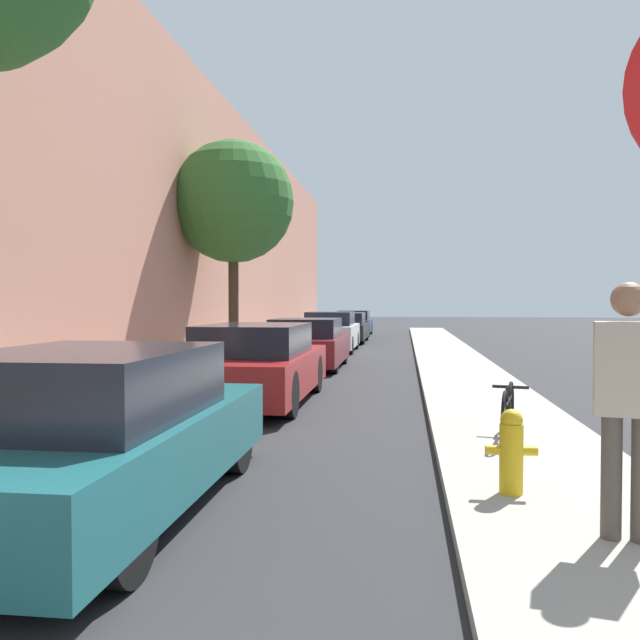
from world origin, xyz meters
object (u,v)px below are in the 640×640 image
(parked_car_white, at_px, (331,332))
(parked_car_navy, at_px, (354,323))
(parked_car_teal, at_px, (96,434))
(bicycle, at_px, (508,411))
(pedestrian, at_px, (628,394))
(parked_car_red, at_px, (257,365))
(street_tree_far, at_px, (233,203))
(parked_car_black, at_px, (345,328))
(parked_car_maroon, at_px, (307,344))
(fire_hydrant, at_px, (511,450))

(parked_car_white, xyz_separation_m, parked_car_navy, (0.00, 10.98, -0.05))
(parked_car_teal, height_order, bicycle, parked_car_teal)
(pedestrian, bearing_deg, parked_car_red, 134.38)
(parked_car_navy, relative_size, street_tree_far, 0.79)
(parked_car_navy, bearing_deg, parked_car_teal, -89.97)
(pedestrian, bearing_deg, parked_car_black, 111.97)
(parked_car_teal, relative_size, parked_car_maroon, 1.07)
(parked_car_teal, height_order, street_tree_far, street_tree_far)
(pedestrian, height_order, bicycle, pedestrian)
(street_tree_far, relative_size, bicycle, 3.82)
(parked_car_white, distance_m, parked_car_navy, 10.98)
(parked_car_navy, xyz_separation_m, pedestrian, (4.04, -29.15, 0.50))
(parked_car_teal, height_order, pedestrian, pedestrian)
(street_tree_far, distance_m, bicycle, 10.79)
(bicycle, bearing_deg, parked_car_navy, 111.34)
(parked_car_red, height_order, parked_car_white, parked_car_white)
(parked_car_navy, relative_size, bicycle, 3.03)
(parked_car_black, xyz_separation_m, street_tree_far, (-1.80, -11.71, 3.65))
(parked_car_teal, bearing_deg, parked_car_red, 89.86)
(parked_car_red, relative_size, bicycle, 3.12)
(parked_car_red, xyz_separation_m, pedestrian, (4.01, -6.37, 0.46))
(parked_car_maroon, relative_size, parked_car_black, 0.88)
(parked_car_teal, xyz_separation_m, parked_car_white, (-0.02, 17.72, 0.01))
(parked_car_black, distance_m, parked_car_navy, 5.67)
(pedestrian, bearing_deg, parked_car_white, 114.75)
(parked_car_navy, bearing_deg, fire_hydrant, -83.04)
(parked_car_red, height_order, fire_hydrant, parked_car_red)
(parked_car_maroon, relative_size, parked_car_white, 0.98)
(parked_car_navy, relative_size, pedestrian, 2.59)
(parked_car_black, bearing_deg, parked_car_maroon, -89.93)
(street_tree_far, xyz_separation_m, fire_hydrant, (5.23, -10.76, -3.78))
(parked_car_maroon, bearing_deg, bicycle, -67.36)
(parked_car_teal, xyz_separation_m, parked_car_red, (0.01, 5.93, 0.00))
(parked_car_maroon, distance_m, street_tree_far, 4.11)
(parked_car_maroon, bearing_deg, pedestrian, -71.96)
(pedestrian, xyz_separation_m, bicycle, (-0.27, 3.36, -0.68))
(parked_car_maroon, height_order, parked_car_black, parked_car_maroon)
(fire_hydrant, bearing_deg, parked_car_red, 122.44)
(fire_hydrant, relative_size, pedestrian, 0.41)
(parked_car_white, relative_size, fire_hydrant, 5.79)
(parked_car_white, relative_size, parked_car_black, 0.90)
(parked_car_red, bearing_deg, fire_hydrant, -57.56)
(parked_car_red, bearing_deg, parked_car_white, 90.14)
(parked_car_teal, distance_m, pedestrian, 4.08)
(parked_car_red, xyz_separation_m, fire_hydrant, (3.41, -5.36, -0.17))
(parked_car_white, relative_size, bicycle, 2.78)
(parked_car_teal, relative_size, parked_car_white, 1.05)
(street_tree_far, bearing_deg, parked_car_white, 74.29)
(parked_car_black, distance_m, bicycle, 20.48)
(fire_hydrant, bearing_deg, parked_car_white, 101.33)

